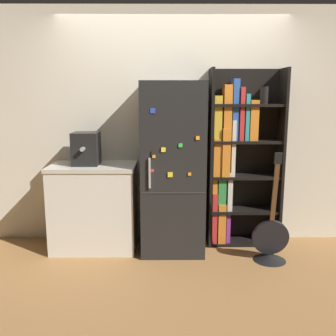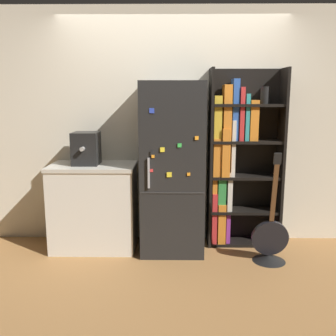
# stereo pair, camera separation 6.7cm
# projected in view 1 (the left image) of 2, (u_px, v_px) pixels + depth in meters

# --- Properties ---
(ground_plane) EXTENTS (16.00, 16.00, 0.00)m
(ground_plane) POSITION_uv_depth(u_px,v_px,m) (173.00, 253.00, 3.98)
(ground_plane) COLOR #A87542
(wall_back) EXTENTS (8.00, 0.05, 2.60)m
(wall_back) POSITION_uv_depth(u_px,v_px,m) (172.00, 127.00, 4.21)
(wall_back) COLOR beige
(wall_back) RESTS_ON ground_plane
(refrigerator) EXTENTS (0.65, 0.65, 1.79)m
(refrigerator) POSITION_uv_depth(u_px,v_px,m) (173.00, 168.00, 3.95)
(refrigerator) COLOR black
(refrigerator) RESTS_ON ground_plane
(bookshelf) EXTENTS (0.80, 0.31, 1.93)m
(bookshelf) POSITION_uv_depth(u_px,v_px,m) (235.00, 159.00, 4.12)
(bookshelf) COLOR black
(bookshelf) RESTS_ON ground_plane
(kitchen_counter) EXTENTS (0.91, 0.58, 0.93)m
(kitchen_counter) POSITION_uv_depth(u_px,v_px,m) (94.00, 207.00, 4.06)
(kitchen_counter) COLOR silver
(kitchen_counter) RESTS_ON ground_plane
(espresso_machine) EXTENTS (0.27, 0.35, 0.34)m
(espresso_machine) POSITION_uv_depth(u_px,v_px,m) (86.00, 149.00, 3.94)
(espresso_machine) COLOR black
(espresso_machine) RESTS_ON kitchen_counter
(guitar) EXTENTS (0.37, 0.33, 1.12)m
(guitar) POSITION_uv_depth(u_px,v_px,m) (270.00, 245.00, 3.77)
(guitar) COLOR black
(guitar) RESTS_ON ground_plane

